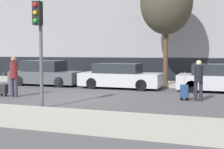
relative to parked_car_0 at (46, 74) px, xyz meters
The scene contains 13 objects.
ground_plane 6.10m from the parked_car_0, 48.79° to the right, with size 80.00×80.00×0.00m, color #4C4C4F.
sidewalk_near 9.24m from the parked_car_0, 64.33° to the right, with size 28.00×2.50×0.12m.
sidewalk_far 4.72m from the parked_car_0, 31.44° to the left, with size 28.00×3.00×0.12m.
parked_car_0 is the anchor object (origin of this frame).
parked_car_1 4.68m from the parked_car_0, ahead, with size 4.41×1.82×1.36m.
parked_car_2 9.74m from the parked_car_0, ahead, with size 3.94×1.90×1.39m.
pedestrian_left 4.95m from the parked_car_0, 74.84° to the right, with size 0.35×0.34×1.78m.
trolley_left 4.85m from the parked_car_0, 81.17° to the right, with size 0.34×0.29×1.09m.
pedestrian_right 9.62m from the parked_car_0, 19.72° to the right, with size 0.35×0.34×1.65m.
trolley_right 9.13m from the parked_car_0, 21.30° to the right, with size 0.34×0.29×1.18m.
traffic_light 8.22m from the parked_car_0, 60.14° to the right, with size 0.28×0.47×3.70m.
parked_bicycle 10.17m from the parked_car_0, 14.43° to the left, with size 1.77×0.06×0.96m.
bare_tree_near_crossing 8.21m from the parked_car_0, 15.12° to the left, with size 3.00×3.00×6.54m.
Camera 1 is at (5.90, -11.68, 1.98)m, focal length 50.00 mm.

